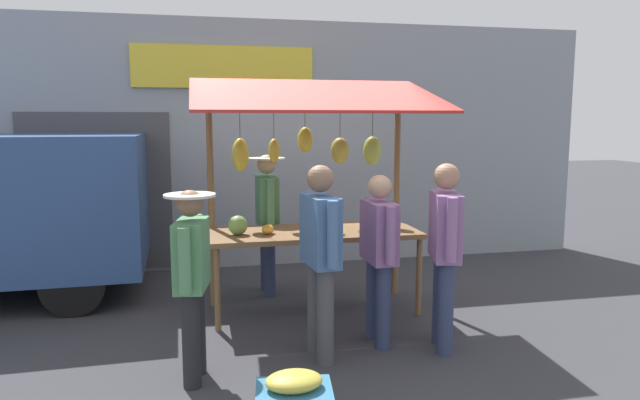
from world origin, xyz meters
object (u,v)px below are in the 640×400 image
Objects in this scene: shopper_with_shopping_bag at (320,248)px; shopper_in_grey_tee at (192,272)px; vendor_with_sunhat at (267,212)px; market_stall at (311,169)px; shopper_in_striped_shirt at (445,243)px; shopper_with_ponytail at (379,248)px.

shopper_in_grey_tee is at bearing 94.62° from shopper_with_shopping_bag.
shopper_with_shopping_bag is at bearing 5.06° from vendor_with_sunhat.
market_stall is 1.49× the size of shopper_with_shopping_bag.
shopper_with_ponytail is (0.53, -0.24, -0.08)m from shopper_in_striped_shirt.
shopper_in_grey_tee is at bearing -22.20° from vendor_with_sunhat.
shopper_with_shopping_bag is at bearing 103.71° from shopper_in_striped_shirt.
shopper_in_grey_tee is (0.85, 2.19, -0.09)m from vendor_with_sunhat.
market_stall is at bearing 27.16° from vendor_with_sunhat.
shopper_in_grey_tee is at bearing 102.56° from shopper_with_ponytail.
market_stall is 1.52× the size of vendor_with_sunhat.
shopper_with_ponytail is at bearing -75.93° from shopper_with_shopping_bag.
shopper_in_grey_tee is 0.97× the size of shopper_with_ponytail.
shopper_in_grey_tee is (1.06, 0.20, -0.09)m from shopper_with_shopping_bag.
shopper_in_striped_shirt is 0.59m from shopper_with_ponytail.
shopper_in_striped_shirt reaches higher than shopper_in_grey_tee.
shopper_in_striped_shirt is 1.00× the size of shopper_with_shopping_bag.
shopper_in_grey_tee is 1.70m from shopper_with_ponytail.
shopper_with_shopping_bag is (0.17, 1.27, -0.56)m from market_stall.
market_stall is at bearing -14.12° from shopper_with_shopping_bag.
vendor_with_sunhat is 1.06× the size of shopper_with_ponytail.
market_stall reaches higher than vendor_with_sunhat.
shopper_with_shopping_bag reaches higher than vendor_with_sunhat.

